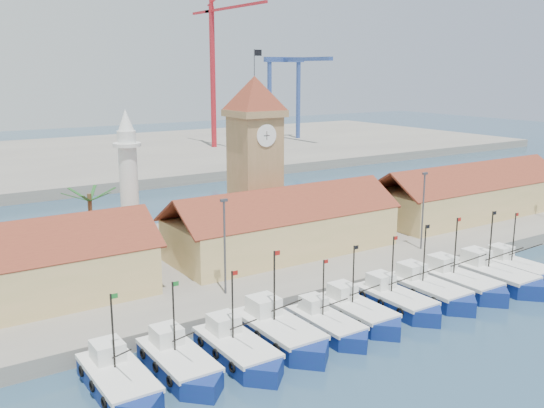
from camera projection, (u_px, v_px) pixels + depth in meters
ground at (411, 323)px, 53.56m from camera, size 400.00×400.00×0.00m
quay at (264, 249)px, 72.94m from camera, size 140.00×32.00×1.50m
terminal at (68, 160)px, 142.94m from camera, size 240.00×80.00×2.00m
boat_0 at (120, 383)px, 41.83m from camera, size 3.58×9.81×7.42m
boat_1 at (180, 364)px, 44.51m from camera, size 3.52×9.64×7.29m
boat_2 at (239, 352)px, 46.50m from camera, size 3.58×9.80×7.42m
boat_3 at (281, 334)px, 49.47m from camera, size 3.90×10.69×8.09m
boat_4 at (329, 326)px, 51.32m from camera, size 3.23×8.86×6.70m
boat_5 at (359, 314)px, 53.75m from camera, size 3.48×9.53×7.21m
boat_6 at (398, 302)px, 56.38m from camera, size 3.52×9.64×7.30m
boat_7 at (430, 292)px, 58.88m from camera, size 3.73×10.23×7.74m
boat_8 at (461, 284)px, 61.08m from camera, size 3.80×10.42×7.88m
boat_9 at (496, 277)px, 62.83m from camera, size 3.92×10.75×8.13m
boat_10 at (518, 269)px, 65.56m from camera, size 3.51×9.60×7.27m
hall_center at (283, 230)px, 68.98m from camera, size 27.04×10.13×7.61m
hall_right at (468, 198)px, 86.17m from camera, size 31.20×10.13×7.61m
clock_tower at (255, 155)px, 72.12m from camera, size 5.80×5.80×22.70m
minaret at (129, 184)px, 66.18m from camera, size 3.00×3.00×16.30m
palm_tree at (91, 225)px, 62.62m from camera, size 5.60×5.03×8.39m
lamp_posts at (331, 223)px, 62.18m from camera, size 80.70×0.25×9.03m
crane_red_right at (216, 54)px, 151.60m from camera, size 1.00×35.37×42.09m
gantry at (291, 76)px, 169.36m from camera, size 13.00×22.00×23.20m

